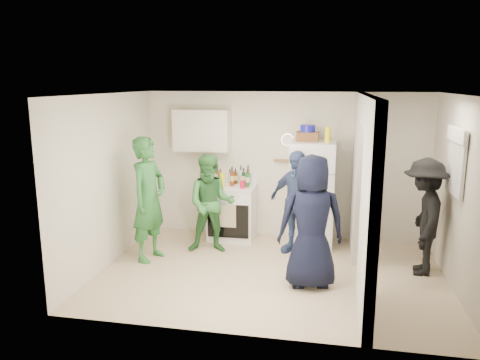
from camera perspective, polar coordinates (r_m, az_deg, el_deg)
name	(u,v)px	position (r m, az deg, el deg)	size (l,w,h in m)	color
floor	(271,273)	(6.78, 3.79, -11.28)	(4.80, 4.80, 0.00)	#CDB590
wall_back	(284,166)	(8.04, 5.42, 1.74)	(4.80, 4.80, 0.00)	silver
wall_front	(252,224)	(4.76, 1.44, -5.41)	(4.80, 4.80, 0.00)	silver
wall_left	(109,181)	(7.08, -15.72, -0.07)	(3.40, 3.40, 0.00)	silver
wall_right	(460,195)	(6.56, 25.25, -1.71)	(3.40, 3.40, 0.00)	silver
ceiling	(274,94)	(6.23, 4.11, 10.36)	(4.80, 4.80, 0.00)	white
partition_pier_back	(358,175)	(7.43, 14.21, 0.58)	(0.12, 1.20, 2.50)	silver
partition_pier_front	(369,214)	(5.30, 15.48, -4.04)	(0.12, 1.20, 2.50)	silver
partition_header	(367,111)	(6.21, 15.26, 8.13)	(0.12, 1.00, 0.40)	silver
stove	(232,212)	(8.02, -0.97, -3.93)	(0.79, 0.66, 0.95)	white
upper_cabinet	(202,130)	(8.04, -4.66, 6.07)	(0.95, 0.34, 0.70)	silver
fridge	(312,194)	(7.74, 8.74, -1.69)	(0.71, 0.69, 1.72)	white
wicker_basket	(307,136)	(7.63, 8.23, 5.28)	(0.35, 0.25, 0.15)	brown
blue_bowl	(308,128)	(7.62, 8.26, 6.25)	(0.24, 0.24, 0.11)	#17169A
yellow_cup_stack_top	(328,135)	(7.47, 10.64, 5.44)	(0.09, 0.09, 0.25)	yellow
wall_clock	(288,140)	(7.95, 5.83, 4.90)	(0.22, 0.22, 0.03)	white
spice_shelf	(284,160)	(7.98, 5.40, 2.39)	(0.35, 0.08, 0.03)	olive
nook_window	(457,162)	(6.67, 24.98, 2.03)	(0.03, 0.70, 0.80)	black
nook_window_frame	(456,162)	(6.67, 24.85, 2.04)	(0.04, 0.76, 0.86)	white
nook_valance	(457,135)	(6.61, 24.91, 5.04)	(0.04, 0.82, 0.18)	white
yellow_cup_stack_stove	(222,180)	(7.70, -2.20, -0.04)	(0.09, 0.09, 0.25)	yellow
red_cup	(243,185)	(7.66, 0.32, -0.58)	(0.09, 0.09, 0.12)	red
person_green_left	(149,199)	(7.13, -11.05, -2.31)	(0.69, 0.45, 1.88)	#2A692B
person_green_center	(211,204)	(7.37, -3.54, -2.90)	(0.76, 0.59, 1.57)	#357634
person_denim	(296,202)	(7.35, 6.82, -2.71)	(0.96, 0.40, 1.64)	#375179
person_navy	(311,222)	(6.15, 8.70, -5.05)	(0.87, 0.56, 1.77)	black
person_nook	(424,217)	(7.00, 21.51, -4.20)	(1.06, 0.61, 1.65)	black
bottle_a	(217,175)	(8.07, -2.77, 0.66)	(0.06, 0.06, 0.29)	brown
bottle_b	(220,177)	(7.84, -2.42, 0.32)	(0.07, 0.07, 0.29)	#1D4F1A
bottle_c	(230,176)	(8.04, -1.24, 0.49)	(0.06, 0.06, 0.25)	silver
bottle_d	(232,176)	(7.80, -0.98, 0.44)	(0.07, 0.07, 0.33)	maroon
bottle_e	(241,174)	(8.04, 0.10, 0.69)	(0.06, 0.06, 0.31)	silver
bottle_f	(244,177)	(7.87, 0.44, 0.41)	(0.06, 0.06, 0.30)	#133523
bottle_g	(248,175)	(7.96, 0.98, 0.65)	(0.07, 0.07, 0.33)	olive
bottle_h	(214,179)	(7.84, -3.23, 0.15)	(0.08, 0.08, 0.25)	silver
bottle_i	(235,176)	(7.98, -0.55, 0.45)	(0.07, 0.07, 0.26)	#4E300D
bottle_j	(248,178)	(7.74, 0.94, 0.27)	(0.07, 0.07, 0.31)	#1F5A22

